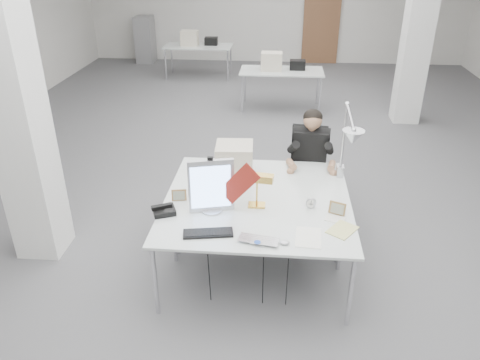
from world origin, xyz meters
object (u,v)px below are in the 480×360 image
Objects in this scene: office_chair at (308,173)px; bankers_lamp at (257,189)px; monitor at (211,186)px; laptop at (257,244)px; desk_phone at (164,211)px; seated_person at (311,147)px; beige_monitor at (234,161)px; architect_lamp at (346,149)px; desk_main at (255,225)px.

office_chair is 3.01× the size of bankers_lamp.
monitor is 1.53× the size of laptop.
office_chair is at bearing 72.62° from bankers_lamp.
seated_person is at bearing 21.18° from desk_phone.
laptop is (0.45, -0.52, -0.25)m from monitor.
laptop is 0.99m from desk_phone.
office_chair is 1.91m from laptop.
laptop is at bearing -98.90° from seated_person.
office_chair is 1.08m from beige_monitor.
desk_phone is at bearing 177.05° from monitor.
bankers_lamp is (-0.04, 0.64, 0.17)m from laptop.
monitor is 0.50m from desk_phone.
office_chair is 1.99m from desk_phone.
architect_lamp reaches higher than bankers_lamp.
beige_monitor is 1.16m from architect_lamp.
seated_person is 1.63× the size of monitor.
desk_main is 2.13× the size of architect_lamp.
beige_monitor reaches higher than laptop.
beige_monitor is at bearing 106.39° from desk_main.
bankers_lamp is at bearing -107.84° from office_chair.
seated_person is (0.00, -0.05, 0.36)m from office_chair.
desk_main is at bearing -82.45° from bankers_lamp.
bankers_lamp is (-0.56, -1.14, 0.04)m from seated_person.
beige_monitor is (-0.83, -0.53, 0.04)m from seated_person.
monitor reaches higher than desk_phone.
architect_lamp is (0.29, -0.74, 0.63)m from office_chair.
laptop is 0.89× the size of beige_monitor.
office_chair is 3.21× the size of laptop.
beige_monitor is at bearing 114.58° from laptop.
monitor reaches higher than office_chair.
seated_person is 4.23× the size of desk_phone.
office_chair is (0.56, 1.50, -0.20)m from desk_main.
seated_person is 2.34× the size of bankers_lamp.
architect_lamp reaches higher than beige_monitor.
seated_person is 1.59m from monitor.
office_chair is 1.69m from monitor.
laptop is (-0.51, -1.78, -0.13)m from seated_person.
bankers_lamp reaches higher than laptop.
beige_monitor reaches higher than office_chair.
architect_lamp is (1.69, 0.66, 0.40)m from desk_phone.
desk_phone is at bearing -127.76° from beige_monitor.
architect_lamp reaches higher than office_chair.
architect_lamp is at bearing -1.41° from desk_phone.
bankers_lamp is 1.81× the size of desk_phone.
desk_main is at bearing -103.79° from seated_person.
desk_phone is 1.86m from architect_lamp.
monitor is 0.75m from beige_monitor.
desk_main is 1.22m from architect_lamp.
architect_lamp is (0.81, 1.09, 0.41)m from laptop.
monitor is (-0.97, -1.31, 0.47)m from office_chair.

